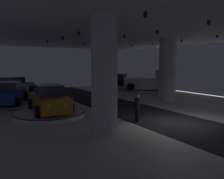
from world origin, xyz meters
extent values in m
cube|color=silver|center=(0.00, 0.00, -0.03)|extent=(24.00, 44.00, 0.05)
cube|color=#232328|center=(0.00, 0.00, 0.00)|extent=(4.40, 44.00, 0.01)
cube|color=silver|center=(0.00, 0.00, 5.55)|extent=(24.00, 44.00, 0.10)
cylinder|color=black|center=(-3.73, -1.71, 5.32)|extent=(0.16, 0.16, 0.22)
cylinder|color=black|center=(-3.78, 1.95, 5.32)|extent=(0.16, 0.16, 0.22)
cylinder|color=black|center=(-3.72, 5.13, 5.32)|extent=(0.16, 0.16, 0.22)
cylinder|color=black|center=(-3.69, 8.37, 5.32)|extent=(0.16, 0.16, 0.22)
cylinder|color=black|center=(-3.92, 11.90, 5.32)|extent=(0.16, 0.16, 0.22)
cylinder|color=black|center=(0.03, -1.82, 5.32)|extent=(0.16, 0.16, 0.22)
cylinder|color=black|center=(0.18, 1.97, 5.32)|extent=(0.16, 0.16, 0.22)
cylinder|color=black|center=(-0.18, 5.08, 5.32)|extent=(0.16, 0.16, 0.22)
cylinder|color=black|center=(-0.17, 8.68, 5.32)|extent=(0.16, 0.16, 0.22)
cylinder|color=black|center=(-0.14, 12.30, 5.32)|extent=(0.16, 0.16, 0.22)
cylinder|color=black|center=(5.52, 1.57, 5.32)|extent=(0.16, 0.16, 0.22)
cylinder|color=black|center=(5.70, 5.04, 5.32)|extent=(0.16, 0.16, 0.22)
cylinder|color=black|center=(5.64, 8.85, 5.32)|extent=(0.16, 0.16, 0.22)
cylinder|color=black|center=(5.36, 11.91, 5.32)|extent=(0.16, 0.16, 0.22)
cylinder|color=silver|center=(4.76, 5.70, 2.75)|extent=(1.47, 1.47, 5.50)
cylinder|color=silver|center=(-4.59, 0.13, 2.75)|extent=(1.21, 1.21, 5.50)
cylinder|color=#B7B7BC|center=(6.69, 16.93, 0.15)|extent=(5.91, 5.91, 0.30)
cylinder|color=black|center=(6.69, 16.93, 0.27)|extent=(6.03, 6.03, 0.05)
cube|color=black|center=(6.69, 16.93, 0.91)|extent=(4.04, 4.40, 0.90)
cube|color=#2D3842|center=(6.78, 16.82, 1.66)|extent=(2.41, 2.46, 0.70)
cylinder|color=black|center=(5.01, 17.41, 0.64)|extent=(0.60, 0.67, 0.68)
cylinder|color=black|center=(6.56, 18.67, 0.64)|extent=(0.60, 0.67, 0.68)
cylinder|color=black|center=(6.81, 15.19, 0.64)|extent=(0.60, 0.67, 0.68)
cylinder|color=black|center=(8.36, 16.45, 0.64)|extent=(0.60, 0.67, 0.68)
sphere|color=white|center=(5.01, 18.22, 1.02)|extent=(0.18, 0.18, 0.18)
sphere|color=white|center=(5.77, 18.84, 1.02)|extent=(0.18, 0.18, 0.18)
cylinder|color=silver|center=(7.29, 11.31, 0.17)|extent=(5.57, 5.57, 0.35)
cylinder|color=black|center=(7.29, 11.31, 0.32)|extent=(5.68, 5.68, 0.05)
cube|color=silver|center=(7.29, 11.31, 1.10)|extent=(5.27, 5.20, 1.20)
cube|color=silver|center=(8.51, 10.12, 2.15)|extent=(2.54, 2.55, 1.00)
cube|color=#28333D|center=(8.15, 10.48, 2.15)|extent=(1.27, 1.31, 0.75)
cylinder|color=black|center=(9.44, 10.86, 0.77)|extent=(0.80, 0.79, 0.84)
cylinder|color=black|center=(7.81, 9.17, 0.77)|extent=(0.80, 0.79, 0.84)
cylinder|color=black|center=(6.78, 13.44, 0.77)|extent=(0.80, 0.79, 0.84)
cylinder|color=black|center=(5.14, 11.75, 0.77)|extent=(0.80, 0.79, 0.84)
cylinder|color=silver|center=(-5.69, 5.41, 0.15)|extent=(4.43, 4.43, 0.31)
cylinder|color=black|center=(-5.69, 5.41, 0.28)|extent=(4.52, 4.52, 0.05)
cube|color=#B77519|center=(-5.69, 5.41, 0.92)|extent=(2.08, 4.31, 0.90)
cube|color=#2D3842|center=(-5.68, 5.55, 1.67)|extent=(1.69, 2.00, 0.70)
cylinder|color=black|center=(-4.79, 3.91, 0.65)|extent=(0.27, 0.69, 0.68)
cylinder|color=black|center=(-6.78, 4.05, 0.65)|extent=(0.27, 0.69, 0.68)
cylinder|color=black|center=(-4.59, 6.76, 0.65)|extent=(0.27, 0.69, 0.68)
cylinder|color=black|center=(-6.59, 6.90, 0.65)|extent=(0.27, 0.69, 0.68)
sphere|color=white|center=(-5.33, 3.32, 1.03)|extent=(0.18, 0.18, 0.18)
sphere|color=white|center=(-6.32, 3.39, 1.03)|extent=(0.18, 0.18, 0.18)
cylinder|color=#B7B7BC|center=(-7.43, 10.54, 0.12)|extent=(5.66, 5.66, 0.23)
cylinder|color=black|center=(-7.43, 10.54, 0.20)|extent=(5.77, 5.77, 0.05)
cube|color=navy|center=(-7.43, 10.54, 0.84)|extent=(3.24, 4.57, 0.90)
cube|color=#2D3842|center=(-7.49, 10.40, 1.59)|extent=(2.16, 2.35, 0.70)
cylinder|color=black|center=(-7.82, 12.24, 0.57)|extent=(0.46, 0.71, 0.68)
cylinder|color=black|center=(-5.97, 11.49, 0.57)|extent=(0.46, 0.71, 0.68)
cylinder|color=black|center=(-7.04, 8.84, 0.57)|extent=(0.46, 0.71, 0.68)
sphere|color=white|center=(-7.12, 12.63, 0.96)|extent=(0.18, 0.18, 0.18)
sphere|color=white|center=(-6.20, 12.26, 0.96)|extent=(0.18, 0.18, 0.18)
cylinder|color=silver|center=(-6.15, 16.88, 0.13)|extent=(4.99, 4.99, 0.25)
cylinder|color=black|center=(-6.15, 16.88, 0.22)|extent=(5.09, 5.09, 0.05)
cube|color=silver|center=(-6.15, 16.88, 0.86)|extent=(4.45, 3.94, 0.90)
cube|color=#2D3842|center=(-6.27, 16.79, 1.61)|extent=(2.45, 2.38, 0.70)
cylinder|color=black|center=(-5.59, 18.53, 0.59)|extent=(0.68, 0.58, 0.68)
cylinder|color=black|center=(-4.41, 16.92, 0.59)|extent=(0.68, 0.58, 0.68)
cylinder|color=black|center=(-6.71, 15.23, 0.59)|extent=(0.68, 0.58, 0.68)
sphere|color=white|center=(-4.79, 18.49, 0.98)|extent=(0.18, 0.18, 0.18)
sphere|color=white|center=(-4.20, 17.69, 0.98)|extent=(0.18, 0.18, 0.18)
cylinder|color=black|center=(-1.73, 1.31, 0.40)|extent=(0.14, 0.14, 0.80)
cylinder|color=black|center=(-1.72, 1.48, 0.40)|extent=(0.14, 0.14, 0.80)
cylinder|color=black|center=(-1.73, 1.40, 1.06)|extent=(0.32, 0.32, 0.62)
sphere|color=#99755B|center=(-1.73, 1.40, 1.48)|extent=(0.22, 0.22, 0.22)
camera|label=1|loc=(-9.73, -9.19, 3.38)|focal=37.18mm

